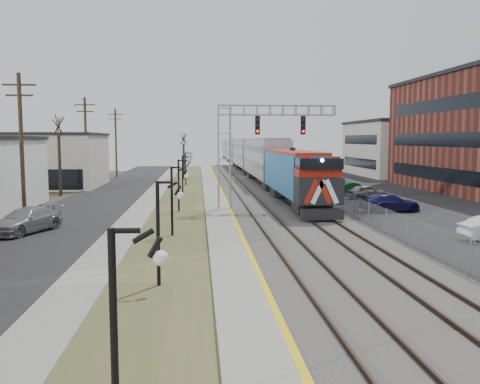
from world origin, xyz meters
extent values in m
plane|color=#473D2D|center=(0.00, 0.00, 0.00)|extent=(160.00, 160.00, 0.00)
cube|color=black|center=(-11.50, 35.00, 0.02)|extent=(7.00, 120.00, 0.04)
cube|color=gray|center=(-7.00, 35.00, 0.04)|extent=(2.00, 120.00, 0.08)
cube|color=#4B4E29|center=(-4.00, 35.00, 0.03)|extent=(4.00, 120.00, 0.06)
cube|color=gray|center=(-1.00, 35.00, 0.12)|extent=(2.00, 120.00, 0.24)
cube|color=#595651|center=(4.00, 35.00, 0.10)|extent=(8.00, 120.00, 0.20)
cube|color=black|center=(16.00, 35.00, 0.02)|extent=(16.00, 120.00, 0.04)
cube|color=gold|center=(-0.12, 35.00, 0.24)|extent=(0.24, 120.00, 0.01)
cube|color=#2D2119|center=(1.25, 35.00, 0.28)|extent=(0.08, 120.00, 0.15)
cube|color=#2D2119|center=(2.75, 35.00, 0.28)|extent=(0.08, 120.00, 0.15)
cube|color=#2D2119|center=(4.75, 35.00, 0.28)|extent=(0.08, 120.00, 0.15)
cube|color=#2D2119|center=(6.25, 35.00, 0.28)|extent=(0.08, 120.00, 0.15)
cube|color=#13599D|center=(5.50, 29.84, 2.47)|extent=(3.00, 17.00, 4.25)
cube|color=black|center=(5.50, 21.14, 0.70)|extent=(2.80, 0.50, 0.70)
cube|color=#A4A7AF|center=(5.50, 50.14, 3.01)|extent=(3.00, 22.00, 5.33)
cube|color=#A4A7AF|center=(5.50, 72.94, 3.01)|extent=(3.00, 22.00, 5.33)
cube|color=#A4A7AF|center=(5.50, 95.74, 3.01)|extent=(3.00, 22.00, 5.33)
cube|color=#A4A7AF|center=(5.50, 118.54, 3.01)|extent=(3.00, 22.00, 5.33)
cube|color=gray|center=(-0.50, 28.00, 4.00)|extent=(1.00, 1.00, 8.00)
cube|color=gray|center=(3.50, 28.00, 7.75)|extent=(9.00, 0.80, 0.80)
cube|color=black|center=(2.00, 27.55, 6.60)|extent=(0.35, 0.25, 1.40)
cube|color=black|center=(5.50, 27.55, 6.60)|extent=(0.35, 0.25, 1.40)
cylinder|color=black|center=(-4.00, -2.00, 2.00)|extent=(0.14, 0.14, 4.00)
cylinder|color=black|center=(-4.00, 8.00, 2.00)|extent=(0.14, 0.14, 4.00)
cylinder|color=black|center=(-4.00, 18.00, 2.00)|extent=(0.14, 0.14, 4.00)
cylinder|color=black|center=(-4.00, 28.00, 2.00)|extent=(0.14, 0.14, 4.00)
cylinder|color=black|center=(-4.00, 38.00, 2.00)|extent=(0.14, 0.14, 4.00)
cylinder|color=black|center=(-4.00, 50.00, 2.00)|extent=(0.14, 0.14, 4.00)
cylinder|color=#4C3823|center=(-14.50, 25.00, 5.00)|extent=(0.28, 0.28, 10.00)
cylinder|color=#4C3823|center=(-14.50, 45.00, 5.00)|extent=(0.28, 0.28, 10.00)
cylinder|color=#4C3823|center=(-14.50, 65.00, 5.00)|extent=(0.28, 0.28, 10.00)
cube|color=gray|center=(8.20, 35.00, 0.80)|extent=(0.04, 120.00, 1.60)
cube|color=beige|center=(-21.00, 50.00, 3.00)|extent=(14.00, 12.00, 6.00)
cube|color=beige|center=(30.00, 65.00, 4.00)|extent=(16.00, 18.00, 8.00)
cylinder|color=#382D23|center=(-16.00, 40.00, 2.97)|extent=(0.30, 0.30, 5.95)
cylinder|color=#382D23|center=(-4.50, 60.00, 2.45)|extent=(0.30, 0.30, 4.90)
imported|color=#18164E|center=(12.04, 26.43, 0.68)|extent=(4.93, 2.61, 1.36)
imported|color=slate|center=(13.20, 35.09, 0.64)|extent=(3.98, 2.18, 1.28)
imported|color=#0D4413|center=(12.74, 38.15, 0.63)|extent=(4.07, 2.34, 1.27)
imported|color=gray|center=(-12.69, 19.78, 0.73)|extent=(3.81, 5.43, 1.46)
imported|color=#0D4322|center=(12.13, 45.41, 0.70)|extent=(5.19, 3.12, 1.41)
camera|label=1|loc=(-2.48, -10.85, 5.53)|focal=38.00mm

